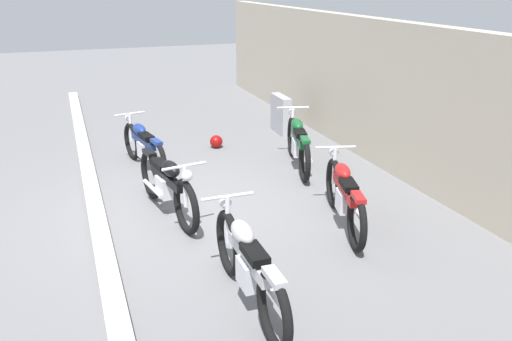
{
  "coord_description": "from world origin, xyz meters",
  "views": [
    {
      "loc": [
        7.29,
        -1.51,
        3.29
      ],
      "look_at": [
        0.23,
        1.07,
        0.55
      ],
      "focal_mm": 37.24,
      "sensor_mm": 36.0,
      "label": 1
    }
  ],
  "objects_px": {
    "stone_marker": "(281,114)",
    "motorcycle_blue": "(143,146)",
    "motorcycle_black": "(167,184)",
    "motorcycle_red": "(344,195)",
    "motorcycle_silver": "(248,264)",
    "motorcycle_green": "(298,143)",
    "helmet": "(216,142)"
  },
  "relations": [
    {
      "from": "helmet",
      "to": "motorcycle_red",
      "type": "xyz_separation_m",
      "value": [
        4.09,
        0.67,
        0.33
      ]
    },
    {
      "from": "helmet",
      "to": "motorcycle_red",
      "type": "bearing_deg",
      "value": 9.34
    },
    {
      "from": "helmet",
      "to": "motorcycle_black",
      "type": "relative_size",
      "value": 0.12
    },
    {
      "from": "motorcycle_red",
      "to": "helmet",
      "type": "bearing_deg",
      "value": 25.11
    },
    {
      "from": "stone_marker",
      "to": "helmet",
      "type": "xyz_separation_m",
      "value": [
        0.61,
        -1.68,
        -0.28
      ]
    },
    {
      "from": "motorcycle_silver",
      "to": "motorcycle_black",
      "type": "bearing_deg",
      "value": 7.86
    },
    {
      "from": "stone_marker",
      "to": "motorcycle_blue",
      "type": "relative_size",
      "value": 0.41
    },
    {
      "from": "motorcycle_red",
      "to": "motorcycle_blue",
      "type": "relative_size",
      "value": 1.04
    },
    {
      "from": "motorcycle_silver",
      "to": "stone_marker",
      "type": "bearing_deg",
      "value": -25.38
    },
    {
      "from": "helmet",
      "to": "motorcycle_green",
      "type": "xyz_separation_m",
      "value": [
        1.65,
        1.08,
        0.34
      ]
    },
    {
      "from": "stone_marker",
      "to": "motorcycle_black",
      "type": "bearing_deg",
      "value": -42.82
    },
    {
      "from": "helmet",
      "to": "motorcycle_blue",
      "type": "relative_size",
      "value": 0.13
    },
    {
      "from": "motorcycle_black",
      "to": "motorcycle_blue",
      "type": "distance_m",
      "value": 2.12
    },
    {
      "from": "motorcycle_green",
      "to": "motorcycle_red",
      "type": "distance_m",
      "value": 2.47
    },
    {
      "from": "helmet",
      "to": "motorcycle_silver",
      "type": "xyz_separation_m",
      "value": [
        5.45,
        -1.21,
        0.35
      ]
    },
    {
      "from": "helmet",
      "to": "motorcycle_red",
      "type": "height_order",
      "value": "motorcycle_red"
    },
    {
      "from": "helmet",
      "to": "motorcycle_green",
      "type": "bearing_deg",
      "value": 33.1
    },
    {
      "from": "motorcycle_silver",
      "to": "motorcycle_green",
      "type": "bearing_deg",
      "value": -30.94
    },
    {
      "from": "stone_marker",
      "to": "motorcycle_silver",
      "type": "bearing_deg",
      "value": -25.52
    },
    {
      "from": "stone_marker",
      "to": "motorcycle_black",
      "type": "xyz_separation_m",
      "value": [
        3.49,
        -3.24,
        0.06
      ]
    },
    {
      "from": "motorcycle_green",
      "to": "motorcycle_red",
      "type": "height_order",
      "value": "motorcycle_green"
    },
    {
      "from": "motorcycle_red",
      "to": "motorcycle_blue",
      "type": "distance_m",
      "value": 4.01
    },
    {
      "from": "stone_marker",
      "to": "motorcycle_red",
      "type": "relative_size",
      "value": 0.4
    },
    {
      "from": "motorcycle_green",
      "to": "motorcycle_black",
      "type": "xyz_separation_m",
      "value": [
        1.24,
        -2.64,
        0.0
      ]
    },
    {
      "from": "stone_marker",
      "to": "motorcycle_green",
      "type": "relative_size",
      "value": 0.39
    },
    {
      "from": "stone_marker",
      "to": "motorcycle_black",
      "type": "height_order",
      "value": "motorcycle_black"
    },
    {
      "from": "stone_marker",
      "to": "motorcycle_green",
      "type": "xyz_separation_m",
      "value": [
        2.26,
        -0.6,
        0.05
      ]
    },
    {
      "from": "motorcycle_blue",
      "to": "stone_marker",
      "type": "bearing_deg",
      "value": -78.45
    },
    {
      "from": "stone_marker",
      "to": "motorcycle_blue",
      "type": "distance_m",
      "value": 3.53
    },
    {
      "from": "stone_marker",
      "to": "motorcycle_silver",
      "type": "xyz_separation_m",
      "value": [
        6.05,
        -2.89,
        0.06
      ]
    },
    {
      "from": "helmet",
      "to": "motorcycle_silver",
      "type": "height_order",
      "value": "motorcycle_silver"
    },
    {
      "from": "stone_marker",
      "to": "motorcycle_red",
      "type": "xyz_separation_m",
      "value": [
        4.7,
        -1.0,
        0.05
      ]
    }
  ]
}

